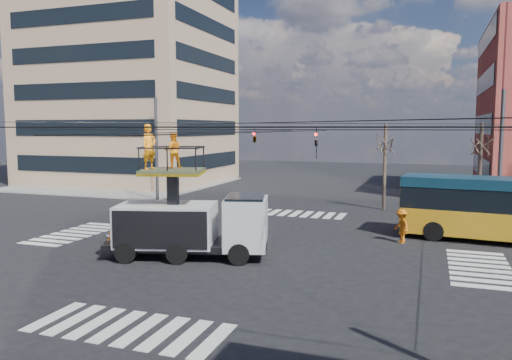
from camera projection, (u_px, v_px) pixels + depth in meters
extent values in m
plane|color=black|center=(249.00, 248.00, 23.59)|extent=(120.00, 120.00, 0.00)
cube|color=slate|center=(125.00, 184.00, 50.20)|extent=(18.00, 18.00, 0.12)
cube|color=#987561|center=(130.00, 38.00, 51.78)|extent=(18.00, 16.00, 30.00)
cube|color=black|center=(84.00, 164.00, 45.60)|extent=(15.30, 0.12, 1.50)
cube|color=black|center=(210.00, 161.00, 50.14)|extent=(0.12, 13.60, 1.50)
cube|color=black|center=(82.00, 128.00, 45.25)|extent=(15.30, 0.12, 1.50)
cube|color=black|center=(210.00, 128.00, 49.80)|extent=(0.12, 13.60, 1.50)
cube|color=black|center=(81.00, 91.00, 44.90)|extent=(15.30, 0.12, 1.50)
cube|color=black|center=(209.00, 94.00, 49.45)|extent=(0.12, 13.60, 1.50)
cube|color=black|center=(80.00, 53.00, 44.55)|extent=(15.30, 0.12, 1.50)
cube|color=black|center=(209.00, 60.00, 49.10)|extent=(0.12, 13.60, 1.50)
cube|color=black|center=(78.00, 15.00, 44.20)|extent=(15.30, 0.12, 1.50)
cube|color=black|center=(209.00, 25.00, 48.75)|extent=(0.12, 13.60, 1.50)
cube|color=black|center=(481.00, 166.00, 41.91)|extent=(0.12, 13.60, 1.58)
cube|color=black|center=(483.00, 125.00, 41.54)|extent=(0.12, 13.60, 1.57)
cube|color=black|center=(485.00, 82.00, 41.18)|extent=(0.12, 13.60, 1.57)
cube|color=black|center=(487.00, 39.00, 40.81)|extent=(0.12, 13.60, 1.57)
cylinder|color=#2D2D30|center=(501.00, 155.00, 30.48)|extent=(0.24, 0.24, 8.00)
cylinder|color=#2D2D30|center=(157.00, 150.00, 38.38)|extent=(0.24, 0.24, 8.00)
cylinder|color=black|center=(309.00, 127.00, 34.25)|extent=(24.00, 0.03, 0.03)
cylinder|color=black|center=(41.00, 127.00, 26.94)|extent=(0.03, 24.00, 0.03)
cylinder|color=black|center=(74.00, 127.00, 11.73)|extent=(24.00, 0.03, 0.03)
cylinder|color=black|center=(249.00, 123.00, 22.97)|extent=(24.02, 24.02, 0.03)
cylinder|color=black|center=(249.00, 123.00, 22.97)|extent=(24.02, 24.02, 0.03)
cylinder|color=black|center=(240.00, 130.00, 21.87)|extent=(24.00, 0.03, 0.03)
cylinder|color=black|center=(258.00, 129.00, 24.13)|extent=(24.00, 0.03, 0.03)
cylinder|color=black|center=(225.00, 132.00, 23.41)|extent=(0.03, 24.00, 0.03)
cylinder|color=black|center=(274.00, 132.00, 22.62)|extent=(0.03, 24.00, 0.03)
imported|color=black|center=(316.00, 139.00, 25.05)|extent=(0.16, 0.20, 1.00)
imported|color=black|center=(255.00, 134.00, 28.21)|extent=(0.26, 1.24, 0.50)
cylinder|color=#382B21|center=(385.00, 167.00, 34.30)|extent=(0.24, 0.24, 6.00)
cylinder|color=#382B21|center=(480.00, 169.00, 32.33)|extent=(0.24, 0.24, 6.00)
cube|color=black|center=(187.00, 245.00, 21.99)|extent=(7.33, 4.00, 0.30)
cube|color=silver|center=(246.00, 223.00, 21.72)|extent=(2.38, 2.79, 2.20)
cube|color=black|center=(246.00, 205.00, 21.64)|extent=(2.16, 2.64, 0.80)
cube|color=silver|center=(167.00, 224.00, 21.96)|extent=(4.72, 3.53, 1.80)
cylinder|color=black|center=(239.00, 254.00, 20.71)|extent=(0.96, 0.58, 0.90)
cylinder|color=black|center=(244.00, 242.00, 22.99)|extent=(0.96, 0.58, 0.90)
cylinder|color=black|center=(177.00, 253.00, 20.88)|extent=(0.96, 0.58, 0.90)
cylinder|color=black|center=(188.00, 241.00, 23.16)|extent=(0.96, 0.58, 0.90)
cylinder|color=black|center=(126.00, 252.00, 21.02)|extent=(0.96, 0.58, 0.90)
cylinder|color=black|center=(142.00, 240.00, 23.30)|extent=(0.96, 0.58, 0.90)
cube|color=black|center=(173.00, 198.00, 21.82)|extent=(0.55, 0.55, 2.44)
cube|color=#464D2E|center=(173.00, 170.00, 21.69)|extent=(3.07, 2.72, 0.12)
cube|color=yellow|center=(173.00, 173.00, 21.70)|extent=(3.07, 2.72, 0.12)
imported|color=orange|center=(149.00, 147.00, 21.39)|extent=(0.64, 0.81, 1.95)
imported|color=orange|center=(173.00, 150.00, 21.99)|extent=(0.97, 0.92, 1.58)
cube|color=gold|center=(405.00, 204.00, 26.69)|extent=(0.50, 2.48, 2.80)
cube|color=black|center=(404.00, 225.00, 26.83)|extent=(0.41, 2.60, 0.30)
cube|color=gold|center=(408.00, 181.00, 26.52)|extent=(0.26, 1.60, 0.35)
cylinder|color=black|center=(434.00, 231.00, 25.07)|extent=(1.02, 0.40, 1.00)
cylinder|color=black|center=(438.00, 223.00, 27.20)|extent=(1.02, 0.40, 1.00)
cone|color=orange|center=(110.00, 238.00, 24.31)|extent=(0.36, 0.36, 0.70)
imported|color=#D35B0D|center=(148.00, 224.00, 25.07)|extent=(0.47, 1.01, 1.68)
imported|color=#D8630D|center=(401.00, 226.00, 24.63)|extent=(1.13, 1.26, 1.70)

